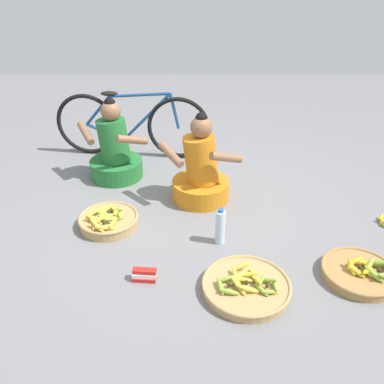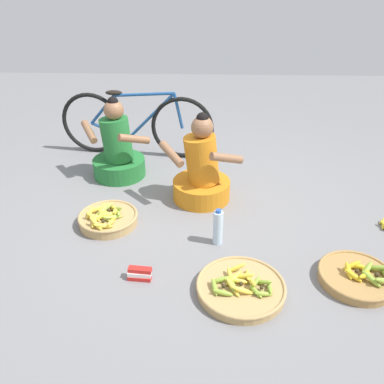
% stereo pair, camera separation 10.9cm
% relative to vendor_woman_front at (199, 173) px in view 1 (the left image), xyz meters
% --- Properties ---
extents(ground_plane, '(10.00, 10.00, 0.00)m').
position_rel_vendor_woman_front_xyz_m(ground_plane, '(-0.07, -0.30, -0.26)').
color(ground_plane, slate).
extents(vendor_woman_front, '(0.74, 0.52, 0.82)m').
position_rel_vendor_woman_front_xyz_m(vendor_woman_front, '(0.00, 0.00, 0.00)').
color(vendor_woman_front, orange).
rests_on(vendor_woman_front, ground).
extents(vendor_woman_behind, '(0.72, 0.56, 0.81)m').
position_rel_vendor_woman_front_xyz_m(vendor_woman_behind, '(-0.84, 0.43, -0.00)').
color(vendor_woman_behind, '#237233').
rests_on(vendor_woman_behind, ground).
extents(bicycle_leaning, '(1.70, 0.24, 0.73)m').
position_rel_vendor_woman_front_xyz_m(bicycle_leaning, '(-0.73, 0.95, 0.09)').
color(bicycle_leaning, black).
rests_on(bicycle_leaning, ground).
extents(banana_basket_mid_right, '(0.49, 0.49, 0.16)m').
position_rel_vendor_woman_front_xyz_m(banana_basket_mid_right, '(-0.77, -0.45, -0.21)').
color(banana_basket_mid_right, tan).
rests_on(banana_basket_mid_right, ground).
extents(banana_basket_back_right, '(0.59, 0.59, 0.14)m').
position_rel_vendor_woman_front_xyz_m(banana_basket_back_right, '(0.28, -1.20, -0.22)').
color(banana_basket_back_right, tan).
rests_on(banana_basket_back_right, ground).
extents(banana_basket_near_bicycle, '(0.51, 0.51, 0.14)m').
position_rel_vendor_woman_front_xyz_m(banana_basket_near_bicycle, '(1.08, -1.07, -0.22)').
color(banana_basket_near_bicycle, '#A87F47').
rests_on(banana_basket_near_bicycle, ground).
extents(water_bottle, '(0.08, 0.08, 0.30)m').
position_rel_vendor_woman_front_xyz_m(water_bottle, '(0.14, -0.67, -0.12)').
color(water_bottle, silver).
rests_on(water_bottle, ground).
extents(packet_carton_stack, '(0.17, 0.08, 0.09)m').
position_rel_vendor_woman_front_xyz_m(packet_carton_stack, '(-0.40, -1.10, -0.22)').
color(packet_carton_stack, red).
rests_on(packet_carton_stack, ground).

